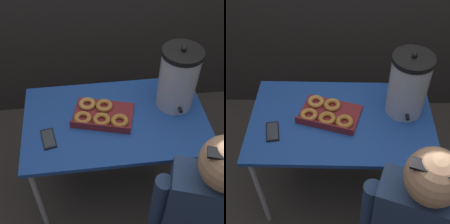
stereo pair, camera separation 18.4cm
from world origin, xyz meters
TOP-DOWN VIEW (x-y plane):
  - ground_plane at (0.00, 0.00)m, footprint 12.00×12.00m
  - folding_table at (0.00, 0.00)m, footprint 1.11×0.67m
  - donut_box at (-0.09, 0.02)m, footprint 0.41×0.33m
  - coffee_urn at (0.38, 0.09)m, footprint 0.23×0.26m
  - cell_phone at (-0.40, -0.11)m, footprint 0.10×0.16m
  - person_seated at (0.35, -0.63)m, footprint 0.50×0.30m

SIDE VIEW (x-z plane):
  - ground_plane at x=0.00m, z-range 0.00..0.00m
  - person_seated at x=0.35m, z-range -0.01..1.25m
  - folding_table at x=0.00m, z-range 0.32..1.08m
  - cell_phone at x=-0.40m, z-range 0.76..0.77m
  - donut_box at x=-0.09m, z-range 0.76..0.81m
  - coffee_urn at x=0.38m, z-range 0.75..1.17m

